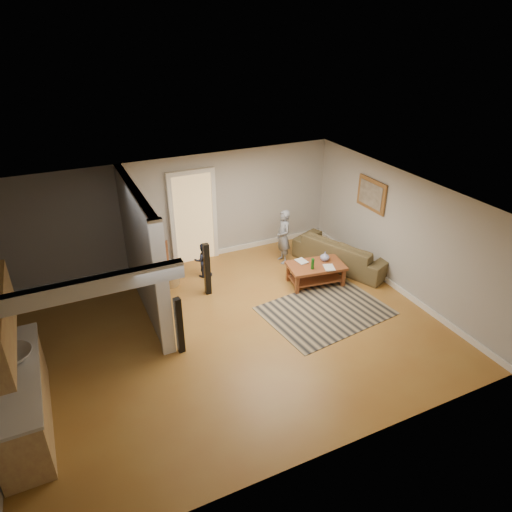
# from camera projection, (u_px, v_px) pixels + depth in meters

# --- Properties ---
(ground) EXTENTS (7.50, 7.50, 0.00)m
(ground) POSITION_uv_depth(u_px,v_px,m) (231.00, 331.00, 8.42)
(ground) COLOR #925A25
(ground) RESTS_ON ground
(room_shell) EXTENTS (7.54, 6.02, 2.52)m
(room_shell) POSITION_uv_depth(u_px,v_px,m) (161.00, 263.00, 7.68)
(room_shell) COLOR #A4A19D
(room_shell) RESTS_ON ground
(area_rug) EXTENTS (2.54, 2.00, 0.01)m
(area_rug) POSITION_uv_depth(u_px,v_px,m) (325.00, 311.00, 8.98)
(area_rug) COLOR black
(area_rug) RESTS_ON ground
(sofa) EXTENTS (1.70, 2.43, 0.66)m
(sofa) POSITION_uv_depth(u_px,v_px,m) (341.00, 265.00, 10.65)
(sofa) COLOR #413820
(sofa) RESTS_ON ground
(coffee_table) EXTENTS (1.28, 0.86, 0.70)m
(coffee_table) POSITION_uv_depth(u_px,v_px,m) (316.00, 268.00, 9.75)
(coffee_table) COLOR brown
(coffee_table) RESTS_ON ground
(tv_console) EXTENTS (0.70, 1.25, 1.02)m
(tv_console) POSITION_uv_depth(u_px,v_px,m) (159.00, 256.00, 9.58)
(tv_console) COLOR brown
(tv_console) RESTS_ON ground
(speaker_left) EXTENTS (0.13, 0.13, 1.08)m
(speaker_left) POSITION_uv_depth(u_px,v_px,m) (179.00, 326.00, 7.66)
(speaker_left) COLOR black
(speaker_left) RESTS_ON ground
(speaker_right) EXTENTS (0.12, 0.12, 1.15)m
(speaker_right) POSITION_uv_depth(u_px,v_px,m) (207.00, 269.00, 9.29)
(speaker_right) COLOR black
(speaker_right) RESTS_ON ground
(toy_basket) EXTENTS (0.50, 0.50, 0.44)m
(toy_basket) POSITION_uv_depth(u_px,v_px,m) (168.00, 276.00, 9.81)
(toy_basket) COLOR olive
(toy_basket) RESTS_ON ground
(child) EXTENTS (0.34, 0.49, 1.29)m
(child) POSITION_uv_depth(u_px,v_px,m) (283.00, 261.00, 10.79)
(child) COLOR slate
(child) RESTS_ON ground
(toddler) EXTENTS (0.42, 0.34, 0.80)m
(toddler) POSITION_uv_depth(u_px,v_px,m) (204.00, 276.00, 10.19)
(toddler) COLOR #1C233C
(toddler) RESTS_ON ground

